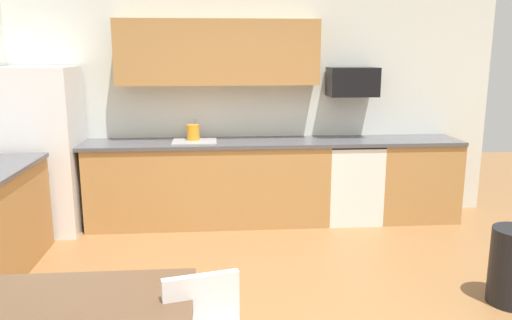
# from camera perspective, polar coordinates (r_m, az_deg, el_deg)

# --- Properties ---
(wall_back) EXTENTS (5.80, 0.10, 2.70)m
(wall_back) POSITION_cam_1_polar(r_m,az_deg,el_deg) (5.92, -1.30, 6.67)
(wall_back) COLOR silver
(wall_back) RESTS_ON ground
(cabinet_run_back) EXTENTS (2.65, 0.60, 0.90)m
(cabinet_run_back) POSITION_cam_1_polar(r_m,az_deg,el_deg) (5.72, -5.32, -2.74)
(cabinet_run_back) COLOR #AD7A42
(cabinet_run_back) RESTS_ON ground
(cabinet_run_back_right) EXTENTS (0.90, 0.60, 0.90)m
(cabinet_run_back_right) POSITION_cam_1_polar(r_m,az_deg,el_deg) (6.16, 17.36, -2.17)
(cabinet_run_back_right) COLOR #AD7A42
(cabinet_run_back_right) RESTS_ON ground
(countertop_back) EXTENTS (4.80, 0.64, 0.04)m
(countertop_back) POSITION_cam_1_polar(r_m,az_deg,el_deg) (5.63, -1.07, 1.97)
(countertop_back) COLOR #4C4C51
(countertop_back) RESTS_ON cabinet_run_back
(upper_cabinets_back) EXTENTS (2.20, 0.34, 0.70)m
(upper_cabinets_back) POSITION_cam_1_polar(r_m,az_deg,el_deg) (5.66, -4.30, 11.97)
(upper_cabinets_back) COLOR #AD7A42
(refrigerator) EXTENTS (0.76, 0.70, 1.76)m
(refrigerator) POSITION_cam_1_polar(r_m,az_deg,el_deg) (5.84, -22.88, 0.98)
(refrigerator) COLOR white
(refrigerator) RESTS_ON ground
(oven_range) EXTENTS (0.60, 0.60, 0.91)m
(oven_range) POSITION_cam_1_polar(r_m,az_deg,el_deg) (5.92, 10.61, -2.33)
(oven_range) COLOR white
(oven_range) RESTS_ON ground
(microwave) EXTENTS (0.54, 0.36, 0.32)m
(microwave) POSITION_cam_1_polar(r_m,az_deg,el_deg) (5.85, 10.78, 8.62)
(microwave) COLOR black
(sink_basin) EXTENTS (0.48, 0.40, 0.14)m
(sink_basin) POSITION_cam_1_polar(r_m,az_deg,el_deg) (5.63, -6.90, 1.47)
(sink_basin) COLOR #A5A8AD
(sink_basin) RESTS_ON countertop_back
(sink_faucet) EXTENTS (0.02, 0.02, 0.24)m
(sink_faucet) POSITION_cam_1_polar(r_m,az_deg,el_deg) (5.78, -6.87, 3.36)
(sink_faucet) COLOR #B2B5BA
(sink_faucet) RESTS_ON countertop_back
(kettle) EXTENTS (0.14, 0.14, 0.20)m
(kettle) POSITION_cam_1_polar(r_m,az_deg,el_deg) (5.66, -7.08, 2.95)
(kettle) COLOR orange
(kettle) RESTS_ON countertop_back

